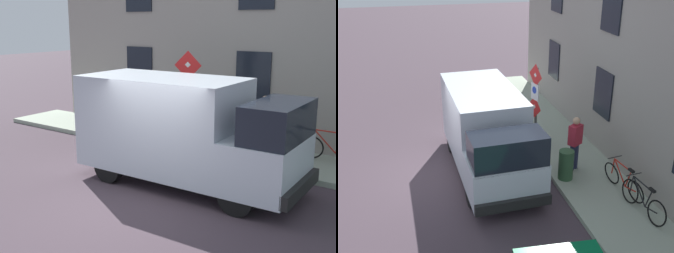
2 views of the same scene
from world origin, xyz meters
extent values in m
plane|color=#44363F|center=(0.00, 0.00, 0.00)|extent=(80.00, 80.00, 0.00)
cube|color=#9CA793|center=(4.05, 0.00, 0.07)|extent=(2.14, 17.68, 0.14)
cube|color=#9B948B|center=(5.47, 0.00, 3.35)|extent=(0.70, 15.68, 6.69)
cube|color=black|center=(5.10, 0.00, 2.14)|extent=(0.06, 1.10, 1.50)
cube|color=black|center=(5.10, 4.31, 2.14)|extent=(0.06, 1.10, 1.50)
cylinder|color=#474C47|center=(3.23, 1.06, 1.48)|extent=(0.09, 0.09, 2.68)
pyramid|color=silver|center=(3.15, 1.05, 2.57)|extent=(0.15, 0.50, 0.50)
pyramid|color=red|center=(3.15, 1.05, 2.57)|extent=(0.14, 0.55, 0.56)
cube|color=white|center=(3.17, 1.05, 2.02)|extent=(0.13, 0.44, 0.56)
cylinder|color=#1933B2|center=(3.14, 1.05, 2.08)|extent=(0.06, 0.24, 0.24)
pyramid|color=silver|center=(3.15, 1.05, 1.47)|extent=(0.15, 0.50, 0.50)
pyramid|color=red|center=(3.15, 1.05, 1.47)|extent=(0.14, 0.55, 0.56)
cube|color=silver|center=(1.26, 0.51, 1.41)|extent=(2.08, 3.84, 2.18)
cube|color=silver|center=(1.32, -2.09, 0.87)|extent=(2.03, 1.44, 1.10)
cube|color=black|center=(1.32, -2.30, 1.77)|extent=(1.94, 1.02, 0.84)
cube|color=black|center=(1.34, -2.84, 0.50)|extent=(2.00, 0.20, 0.28)
cylinder|color=black|center=(2.19, -1.84, 0.38)|extent=(0.24, 0.76, 0.76)
cylinder|color=black|center=(0.43, -1.88, 0.38)|extent=(0.24, 0.76, 0.76)
cylinder|color=black|center=(2.12, 1.49, 0.38)|extent=(0.24, 0.76, 0.76)
cylinder|color=black|center=(0.36, 1.45, 0.38)|extent=(0.24, 0.76, 0.76)
torus|color=black|center=(4.50, -2.04, 0.47)|extent=(0.23, 0.67, 0.66)
cylinder|color=red|center=(4.54, -2.37, 0.68)|extent=(0.12, 0.60, 0.60)
cylinder|color=red|center=(4.55, -2.45, 0.95)|extent=(0.13, 0.72, 0.07)
cylinder|color=red|center=(4.50, -2.06, 0.72)|extent=(0.05, 0.09, 0.50)
cylinder|color=#262626|center=(4.50, -2.09, 1.02)|extent=(0.46, 0.09, 0.03)
cylinder|color=#262B47|center=(3.70, -1.04, 0.56)|extent=(0.16, 0.16, 0.85)
cylinder|color=#262B47|center=(3.85, -0.95, 0.56)|extent=(0.16, 0.16, 0.85)
cube|color=#AA2435|center=(3.77, -0.99, 1.30)|extent=(0.48, 0.43, 0.62)
sphere|color=tan|center=(3.77, -0.99, 1.75)|extent=(0.22, 0.22, 0.22)
cylinder|color=#2D5133|center=(3.33, -1.44, 0.59)|extent=(0.44, 0.44, 0.90)
camera|label=1|loc=(-6.89, -5.44, 3.73)|focal=46.82mm
camera|label=2|loc=(-1.02, -10.98, 6.42)|focal=43.25mm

